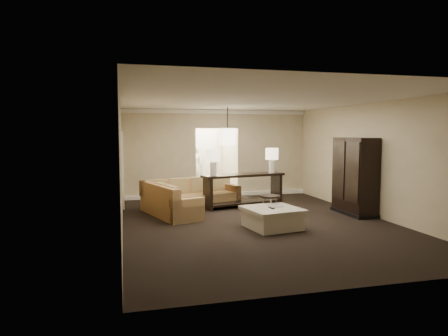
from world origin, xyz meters
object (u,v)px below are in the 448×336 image
object	(u,v)px
coffee_table	(272,218)
console_table	(244,187)
sectional_sofa	(187,199)
armoire	(354,178)
person	(195,165)
drink_table	(270,202)

from	to	relation	value
coffee_table	console_table	size ratio (longest dim) A/B	0.53
console_table	coffee_table	bearing A→B (deg)	-104.37
sectional_sofa	coffee_table	distance (m)	2.82
coffee_table	console_table	bearing A→B (deg)	86.96
console_table	armoire	world-z (taller)	armoire
coffee_table	person	size ratio (longest dim) A/B	0.71
drink_table	person	bearing A→B (deg)	98.70
coffee_table	person	bearing A→B (deg)	95.49
drink_table	person	distance (m)	5.50
coffee_table	person	distance (m)	6.24
armoire	drink_table	size ratio (longest dim) A/B	3.28
sectional_sofa	armoire	xyz separation A→B (m)	(4.04, -1.49, 0.60)
drink_table	console_table	bearing A→B (deg)	93.09
drink_table	armoire	bearing A→B (deg)	3.56
armoire	person	world-z (taller)	armoire
drink_table	person	world-z (taller)	person
armoire	person	xyz separation A→B (m)	(-3.14, 5.27, -0.02)
sectional_sofa	drink_table	size ratio (longest dim) A/B	4.83
coffee_table	armoire	world-z (taller)	armoire
sectional_sofa	armoire	distance (m)	4.34
sectional_sofa	coffee_table	world-z (taller)	sectional_sofa
drink_table	coffee_table	bearing A→B (deg)	-107.19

